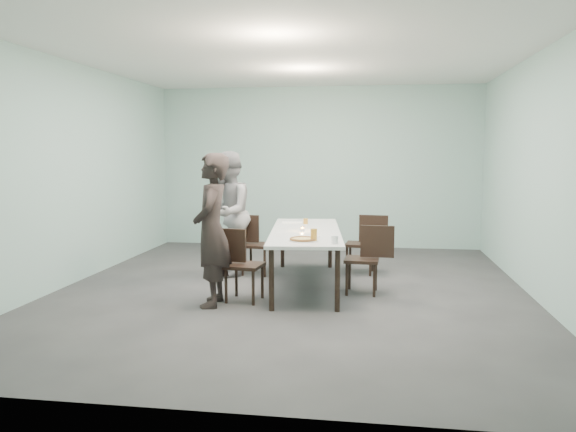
# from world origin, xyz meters

# --- Properties ---
(ground) EXTENTS (7.00, 7.00, 0.00)m
(ground) POSITION_xyz_m (0.00, 0.00, 0.00)
(ground) COLOR #333335
(ground) RESTS_ON ground
(room_shell) EXTENTS (6.02, 7.02, 3.01)m
(room_shell) POSITION_xyz_m (0.00, 0.00, 2.03)
(room_shell) COLOR #99C0BA
(room_shell) RESTS_ON ground
(table) EXTENTS (1.18, 2.68, 0.75)m
(table) POSITION_xyz_m (0.15, 0.26, 0.69)
(table) COLOR white
(table) RESTS_ON ground
(chair_near_left) EXTENTS (0.63, 0.47, 0.87)m
(chair_near_left) POSITION_xyz_m (-0.56, -0.60, 0.50)
(chair_near_left) COLOR black
(chair_near_left) RESTS_ON ground
(chair_far_left) EXTENTS (0.64, 0.48, 0.87)m
(chair_far_left) POSITION_xyz_m (-0.71, 0.89, 0.50)
(chair_far_left) COLOR black
(chair_far_left) RESTS_ON ground
(chair_near_right) EXTENTS (0.62, 0.44, 0.87)m
(chair_near_right) POSITION_xyz_m (0.99, -0.03, 0.50)
(chair_near_right) COLOR black
(chair_near_right) RESTS_ON ground
(chair_far_right) EXTENTS (0.63, 0.46, 0.87)m
(chair_far_right) POSITION_xyz_m (0.94, 1.16, 0.50)
(chair_far_right) COLOR black
(chair_far_right) RESTS_ON ground
(diner_near) EXTENTS (0.49, 0.69, 1.78)m
(diner_near) POSITION_xyz_m (-0.80, -0.85, 0.89)
(diner_near) COLOR black
(diner_near) RESTS_ON ground
(diner_far) EXTENTS (0.75, 0.93, 1.80)m
(diner_far) POSITION_xyz_m (-1.05, 0.75, 0.90)
(diner_far) COLOR gray
(diner_far) RESTS_ON ground
(pizza) EXTENTS (0.34, 0.34, 0.04)m
(pizza) POSITION_xyz_m (0.23, -0.64, 0.77)
(pizza) COLOR white
(pizza) RESTS_ON table
(side_plate) EXTENTS (0.18, 0.18, 0.01)m
(side_plate) POSITION_xyz_m (0.31, -0.29, 0.76)
(side_plate) COLOR white
(side_plate) RESTS_ON table
(beer_glass) EXTENTS (0.08, 0.08, 0.15)m
(beer_glass) POSITION_xyz_m (0.36, -0.66, 0.82)
(beer_glass) COLOR #BA7F29
(beer_glass) RESTS_ON table
(water_tumbler) EXTENTS (0.08, 0.08, 0.09)m
(water_tumbler) POSITION_xyz_m (0.61, -0.78, 0.80)
(water_tumbler) COLOR silver
(water_tumbler) RESTS_ON table
(tealight) EXTENTS (0.06, 0.06, 0.05)m
(tealight) POSITION_xyz_m (0.12, 0.18, 0.77)
(tealight) COLOR silver
(tealight) RESTS_ON table
(amber_tumbler) EXTENTS (0.07, 0.07, 0.08)m
(amber_tumbler) POSITION_xyz_m (0.08, 0.92, 0.79)
(amber_tumbler) COLOR #BA7F29
(amber_tumbler) RESTS_ON table
(menu) EXTENTS (0.32, 0.25, 0.01)m
(menu) POSITION_xyz_m (-0.13, 1.03, 0.75)
(menu) COLOR silver
(menu) RESTS_ON table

